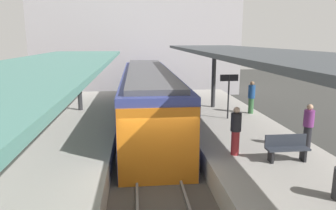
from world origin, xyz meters
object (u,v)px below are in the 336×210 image
Objects in this scene: platform_sign at (229,86)px; passenger_mid_platform at (308,126)px; platform_bench at (287,147)px; passenger_far_end at (251,97)px; passenger_near_bench at (236,130)px; commuter_train at (148,97)px.

platform_sign is 4.85m from passenger_mid_platform.
passenger_far_end is at bearing 79.01° from platform_bench.
platform_bench is at bearing -25.57° from passenger_near_bench.
passenger_mid_platform is at bearing -89.49° from passenger_far_end.
platform_bench is 0.63× the size of platform_sign.
platform_sign is 1.35× the size of passenger_mid_platform.
commuter_train is 9.01m from platform_bench.
passenger_mid_platform is (2.81, 0.35, -0.02)m from passenger_near_bench.
commuter_train reaches higher than passenger_near_bench.
platform_bench is at bearing -141.02° from passenger_mid_platform.
platform_sign is 5.07m from passenger_near_bench.
commuter_train is at bearing 128.28° from passenger_mid_platform.
passenger_far_end reaches higher than platform_bench.
passenger_mid_platform is at bearing 7.17° from passenger_near_bench.
platform_bench is (4.15, -8.00, -0.26)m from commuter_train.
platform_sign is at bearing 76.06° from passenger_near_bench.
passenger_mid_platform is at bearing -70.46° from platform_sign.
passenger_far_end reaches higher than passenger_near_bench.
platform_bench is 0.81× the size of passenger_far_end.
passenger_mid_platform is at bearing 38.98° from platform_bench.
platform_bench is at bearing -100.99° from passenger_far_end.
platform_sign is (3.87, -2.42, 0.90)m from commuter_train.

